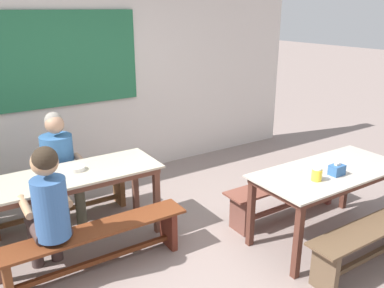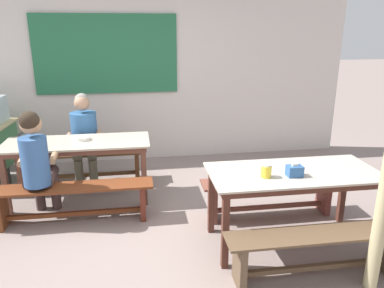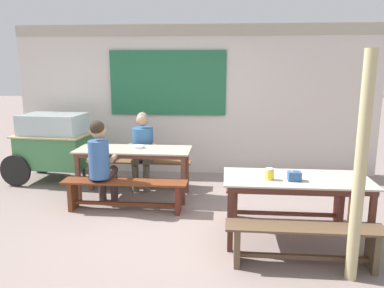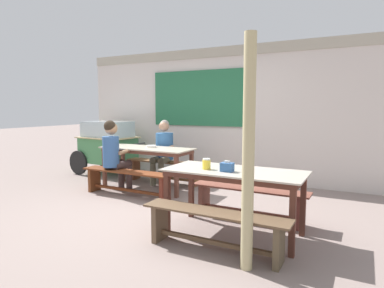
% 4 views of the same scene
% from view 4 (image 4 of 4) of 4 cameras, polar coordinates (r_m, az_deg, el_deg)
% --- Properties ---
extents(ground_plane, '(40.00, 40.00, 0.00)m').
position_cam_4_polar(ground_plane, '(4.92, -6.51, -11.31)').
color(ground_plane, gray).
extents(backdrop_wall, '(6.61, 0.23, 2.71)m').
position_cam_4_polar(backdrop_wall, '(6.91, 4.92, 5.78)').
color(backdrop_wall, silver).
rests_on(backdrop_wall, ground_plane).
extents(dining_table_far, '(1.73, 0.67, 0.76)m').
position_cam_4_polar(dining_table_far, '(6.05, -7.83, -1.37)').
color(dining_table_far, '#BDB29A').
rests_on(dining_table_far, ground_plane).
extents(dining_table_near, '(1.63, 0.75, 0.76)m').
position_cam_4_polar(dining_table_near, '(3.88, 7.32, -5.65)').
color(dining_table_near, '#BCB0A0').
rests_on(dining_table_near, ground_plane).
extents(bench_far_back, '(1.64, 0.29, 0.43)m').
position_cam_4_polar(bench_far_back, '(6.57, -4.89, -4.22)').
color(bench_far_back, brown).
rests_on(bench_far_back, ground_plane).
extents(bench_far_front, '(1.74, 0.31, 0.43)m').
position_cam_4_polar(bench_far_front, '(5.67, -11.13, -5.95)').
color(bench_far_front, brown).
rests_on(bench_far_front, ground_plane).
extents(bench_near_back, '(1.57, 0.32, 0.43)m').
position_cam_4_polar(bench_near_back, '(4.50, 9.84, -9.28)').
color(bench_near_back, brown).
rests_on(bench_near_back, ground_plane).
extents(bench_near_front, '(1.57, 0.31, 0.43)m').
position_cam_4_polar(bench_near_front, '(3.49, 3.83, -13.92)').
color(bench_near_front, brown).
rests_on(bench_near_front, ground_plane).
extents(food_cart, '(1.61, 0.95, 1.18)m').
position_cam_4_polar(food_cart, '(7.60, -14.44, 0.09)').
color(food_cart, '#468852').
rests_on(food_cart, ground_plane).
extents(person_left_back_turned, '(0.40, 0.57, 1.27)m').
position_cam_4_polar(person_left_back_turned, '(5.88, -13.34, -1.35)').
color(person_left_back_turned, '#443331').
rests_on(person_left_back_turned, ground_plane).
extents(person_center_facing, '(0.47, 0.54, 1.25)m').
position_cam_4_polar(person_center_facing, '(6.45, -5.02, -0.66)').
color(person_center_facing, '#666751').
rests_on(person_center_facing, ground_plane).
extents(tissue_box, '(0.14, 0.10, 0.12)m').
position_cam_4_polar(tissue_box, '(3.77, 6.09, -3.98)').
color(tissue_box, '#305C97').
rests_on(tissue_box, dining_table_near).
extents(condiment_jar, '(0.10, 0.10, 0.13)m').
position_cam_4_polar(condiment_jar, '(3.88, 2.53, -3.48)').
color(condiment_jar, yellow).
rests_on(condiment_jar, dining_table_near).
extents(soup_bowl, '(0.18, 0.18, 0.04)m').
position_cam_4_polar(soup_bowl, '(6.04, -7.08, -0.40)').
color(soup_bowl, silver).
rests_on(soup_bowl, dining_table_far).
extents(wooden_support_post, '(0.11, 0.11, 2.14)m').
position_cam_4_polar(wooden_support_post, '(2.98, 9.74, -1.81)').
color(wooden_support_post, tan).
rests_on(wooden_support_post, ground_plane).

